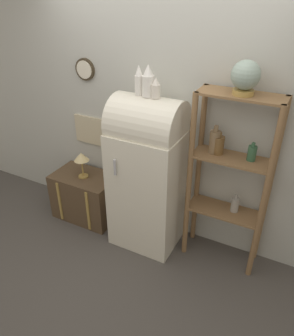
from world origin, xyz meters
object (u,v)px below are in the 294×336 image
desk_lamp (81,158)px  vase_center (148,82)px  vase_left (139,81)px  globe (245,77)px  refrigerator (148,173)px  suitcase_trunk (86,196)px  vase_right (156,88)px

desk_lamp → vase_center: bearing=0.9°
vase_left → vase_center: bearing=-1.4°
vase_left → globe: bearing=5.0°
refrigerator → globe: size_ratio=6.08×
globe → vase_center: globe is taller
suitcase_trunk → refrigerator: bearing=-0.9°
vase_center → desk_lamp: vase_center is taller
refrigerator → vase_right: vase_right is taller
vase_left → desk_lamp: (-0.72, -0.01, -0.93)m
suitcase_trunk → vase_right: bearing=-1.3°
suitcase_trunk → vase_left: bearing=-0.2°
refrigerator → desk_lamp: 0.81m
refrigerator → globe: globe is taller
globe → refrigerator: bearing=-173.7°
suitcase_trunk → vase_center: size_ratio=2.63×
vase_left → suitcase_trunk: bearing=179.8°
desk_lamp → vase_right: bearing=-0.2°
refrigerator → vase_center: size_ratio=5.83×
vase_right → desk_lamp: size_ratio=0.60×
suitcase_trunk → vase_center: 1.67m
desk_lamp → refrigerator: bearing=0.3°
suitcase_trunk → vase_right: (0.90, -0.02, 1.40)m
refrigerator → vase_left: vase_left is taller
suitcase_trunk → globe: globe is taller
vase_right → refrigerator: bearing=174.5°
refrigerator → desk_lamp: refrigerator is taller
globe → vase_center: 0.80m
refrigerator → vase_left: size_ratio=6.15×
vase_left → vase_right: bearing=-6.1°
refrigerator → vase_right: (0.08, -0.01, 0.85)m
globe → suitcase_trunk: bearing=-177.4°
globe → vase_right: (-0.71, -0.09, -0.16)m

